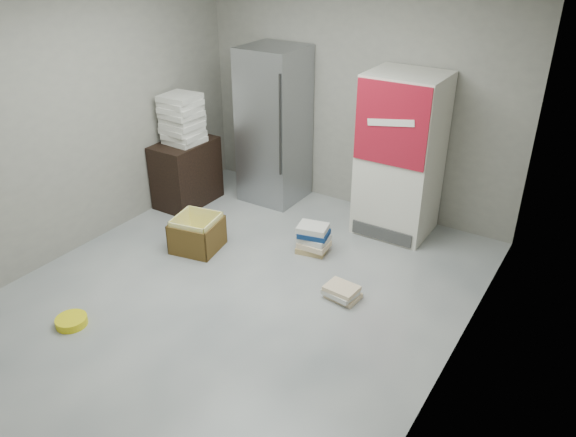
% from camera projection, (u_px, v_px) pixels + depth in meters
% --- Properties ---
extents(ground, '(5.00, 5.00, 0.00)m').
position_uv_depth(ground, '(230.00, 300.00, 5.28)').
color(ground, '#B1B0AC').
rests_on(ground, ground).
extents(room_shell, '(4.04, 5.04, 2.82)m').
position_uv_depth(room_shell, '(219.00, 114.00, 4.44)').
color(room_shell, gray).
rests_on(room_shell, ground).
extents(steel_fridge, '(0.70, 0.72, 1.90)m').
position_uv_depth(steel_fridge, '(274.00, 126.00, 6.85)').
color(steel_fridge, '#A9ABB2').
rests_on(steel_fridge, ground).
extents(coke_cooler, '(0.80, 0.73, 1.80)m').
position_uv_depth(coke_cooler, '(400.00, 156.00, 6.09)').
color(coke_cooler, silver).
rests_on(coke_cooler, ground).
extents(wood_shelf, '(0.50, 0.80, 0.80)m').
position_uv_depth(wood_shelf, '(187.00, 173.00, 6.96)').
color(wood_shelf, black).
rests_on(wood_shelf, ground).
extents(supply_box_stack, '(0.44, 0.44, 0.58)m').
position_uv_depth(supply_box_stack, '(182.00, 119.00, 6.63)').
color(supply_box_stack, silver).
rests_on(supply_box_stack, wood_shelf).
extents(phonebook_stack_main, '(0.37, 0.31, 0.31)m').
position_uv_depth(phonebook_stack_main, '(313.00, 239.00, 5.98)').
color(phonebook_stack_main, tan).
rests_on(phonebook_stack_main, ground).
extents(phonebook_stack_side, '(0.34, 0.29, 0.13)m').
position_uv_depth(phonebook_stack_side, '(342.00, 292.00, 5.27)').
color(phonebook_stack_side, beige).
rests_on(phonebook_stack_side, ground).
extents(cardboard_box, '(0.55, 0.55, 0.38)m').
position_uv_depth(cardboard_box, '(197.00, 235.00, 6.05)').
color(cardboard_box, yellow).
rests_on(cardboard_box, ground).
extents(bucket_lid, '(0.36, 0.36, 0.07)m').
position_uv_depth(bucket_lid, '(72.00, 321.00, 4.93)').
color(bucket_lid, yellow).
rests_on(bucket_lid, ground).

